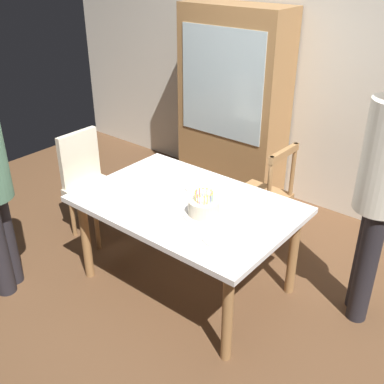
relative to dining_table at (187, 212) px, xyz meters
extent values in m
plane|color=brown|center=(0.00, 0.00, -0.65)|extent=(6.40, 6.40, 0.00)
cube|color=silver|center=(0.00, 1.85, 0.65)|extent=(6.40, 0.10, 2.60)
cube|color=white|center=(0.00, 0.00, 0.06)|extent=(1.55, 1.04, 0.04)
cylinder|color=#9E7042|center=(-0.67, -0.42, -0.30)|extent=(0.07, 0.07, 0.69)
cylinder|color=#9E7042|center=(0.67, -0.42, -0.30)|extent=(0.07, 0.07, 0.69)
cylinder|color=#9E7042|center=(-0.67, 0.42, -0.30)|extent=(0.07, 0.07, 0.69)
cylinder|color=#9E7042|center=(0.67, 0.42, -0.30)|extent=(0.07, 0.07, 0.69)
cylinder|color=silver|center=(0.21, -0.07, 0.09)|extent=(0.28, 0.28, 0.01)
cylinder|color=beige|center=(0.21, -0.07, 0.15)|extent=(0.21, 0.21, 0.10)
cylinder|color=#4C7FE5|center=(0.26, -0.07, 0.23)|extent=(0.01, 0.01, 0.05)
sphere|color=#FFC64C|center=(0.26, -0.07, 0.26)|extent=(0.01, 0.01, 0.01)
cylinder|color=#66CC72|center=(0.26, -0.04, 0.23)|extent=(0.01, 0.01, 0.05)
sphere|color=#FFC64C|center=(0.26, -0.04, 0.26)|extent=(0.01, 0.01, 0.01)
cylinder|color=yellow|center=(0.24, -0.02, 0.23)|extent=(0.01, 0.01, 0.05)
sphere|color=#FFC64C|center=(0.24, -0.02, 0.26)|extent=(0.01, 0.01, 0.01)
cylinder|color=#E54C4C|center=(0.22, -0.01, 0.23)|extent=(0.01, 0.01, 0.05)
sphere|color=#FFC64C|center=(0.22, -0.01, 0.26)|extent=(0.01, 0.01, 0.01)
cylinder|color=#66CC72|center=(0.19, -0.01, 0.23)|extent=(0.01, 0.01, 0.05)
sphere|color=#FFC64C|center=(0.19, -0.01, 0.26)|extent=(0.01, 0.01, 0.01)
cylinder|color=#4C7FE5|center=(0.17, -0.02, 0.23)|extent=(0.01, 0.01, 0.05)
sphere|color=#FFC64C|center=(0.17, -0.02, 0.26)|extent=(0.01, 0.01, 0.01)
cylinder|color=#E54C4C|center=(0.15, -0.04, 0.23)|extent=(0.01, 0.01, 0.05)
sphere|color=#FFC64C|center=(0.15, -0.04, 0.26)|extent=(0.01, 0.01, 0.01)
cylinder|color=#D872CC|center=(0.15, -0.07, 0.23)|extent=(0.01, 0.01, 0.05)
sphere|color=#FFC64C|center=(0.15, -0.07, 0.26)|extent=(0.01, 0.01, 0.01)
cylinder|color=#66CC72|center=(0.15, -0.09, 0.23)|extent=(0.01, 0.01, 0.05)
sphere|color=#FFC64C|center=(0.15, -0.09, 0.26)|extent=(0.01, 0.01, 0.01)
cylinder|color=yellow|center=(0.17, -0.11, 0.23)|extent=(0.01, 0.01, 0.05)
sphere|color=#FFC64C|center=(0.17, -0.11, 0.26)|extent=(0.01, 0.01, 0.01)
cylinder|color=#F2994C|center=(0.20, -0.12, 0.23)|extent=(0.01, 0.01, 0.05)
sphere|color=#FFC64C|center=(0.20, -0.12, 0.26)|extent=(0.01, 0.01, 0.01)
cylinder|color=#D872CC|center=(0.22, -0.12, 0.23)|extent=(0.01, 0.01, 0.05)
sphere|color=#FFC64C|center=(0.22, -0.12, 0.26)|extent=(0.01, 0.01, 0.01)
cylinder|color=#F2994C|center=(0.24, -0.11, 0.23)|extent=(0.01, 0.01, 0.05)
sphere|color=#FFC64C|center=(0.24, -0.11, 0.26)|extent=(0.01, 0.01, 0.01)
cylinder|color=yellow|center=(0.26, -0.10, 0.23)|extent=(0.01, 0.01, 0.05)
sphere|color=#FFC64C|center=(0.26, -0.10, 0.26)|extent=(0.01, 0.01, 0.01)
cylinder|color=silver|center=(-0.43, -0.23, 0.09)|extent=(0.22, 0.22, 0.01)
cylinder|color=silver|center=(-0.08, 0.23, 0.09)|extent=(0.22, 0.22, 0.01)
cylinder|color=silver|center=(0.46, -0.23, 0.09)|extent=(0.22, 0.22, 0.01)
cube|color=silver|center=(-0.59, -0.22, 0.09)|extent=(0.18, 0.06, 0.01)
cube|color=silver|center=(-0.24, 0.23, 0.09)|extent=(0.18, 0.06, 0.01)
cube|color=#9E7042|center=(0.11, 0.84, -0.20)|extent=(0.45, 0.45, 0.05)
cylinder|color=#9E7042|center=(-0.06, 1.02, -0.44)|extent=(0.04, 0.04, 0.42)
cylinder|color=#9E7042|center=(-0.07, 0.68, -0.44)|extent=(0.04, 0.04, 0.42)
cylinder|color=#9E7042|center=(0.28, 1.01, -0.44)|extent=(0.04, 0.04, 0.42)
cylinder|color=#9E7042|center=(0.27, 0.67, -0.44)|extent=(0.04, 0.04, 0.42)
cylinder|color=#9E7042|center=(0.31, 1.01, 0.05)|extent=(0.04, 0.04, 0.50)
cylinder|color=#9E7042|center=(0.30, 0.65, 0.05)|extent=(0.04, 0.04, 0.50)
cube|color=#9E7042|center=(0.31, 0.83, 0.27)|extent=(0.05, 0.40, 0.06)
cube|color=beige|center=(-1.07, 0.05, -0.20)|extent=(0.44, 0.44, 0.05)
cylinder|color=#9E7042|center=(-0.91, -0.13, -0.44)|extent=(0.04, 0.04, 0.42)
cylinder|color=#9E7042|center=(-0.90, 0.21, -0.44)|extent=(0.04, 0.04, 0.42)
cylinder|color=#9E7042|center=(-1.25, -0.12, -0.44)|extent=(0.04, 0.04, 0.42)
cylinder|color=#9E7042|center=(-1.24, 0.22, -0.44)|extent=(0.04, 0.04, 0.42)
cube|color=beige|center=(-1.27, 0.05, 0.05)|extent=(0.05, 0.40, 0.50)
cylinder|color=#262328|center=(-1.09, -0.85, -0.25)|extent=(0.14, 0.14, 0.79)
cylinder|color=#262328|center=(1.13, 0.59, -0.22)|extent=(0.14, 0.14, 0.86)
cylinder|color=#262328|center=(1.19, 0.48, -0.22)|extent=(0.14, 0.14, 0.86)
cube|color=#9E7042|center=(-0.68, 1.56, 0.30)|extent=(1.10, 0.44, 1.90)
cube|color=silver|center=(-0.68, 1.34, 0.55)|extent=(0.94, 0.01, 1.04)
camera|label=1|loc=(1.85, -2.22, 1.71)|focal=43.16mm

